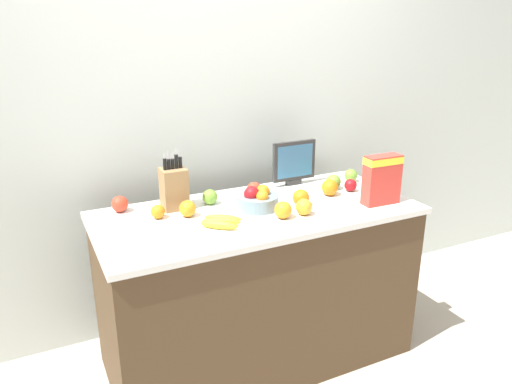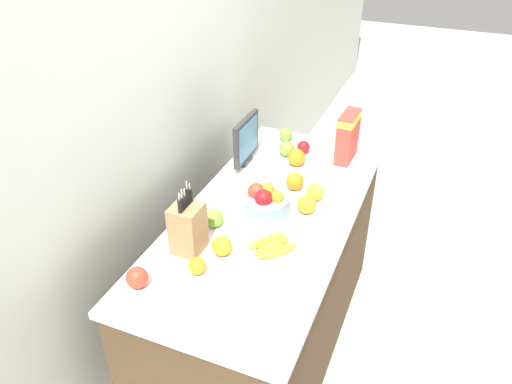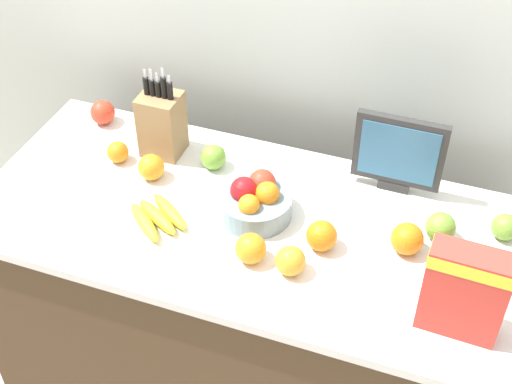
# 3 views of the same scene
# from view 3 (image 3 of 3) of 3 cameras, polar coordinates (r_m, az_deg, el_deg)

# --- Properties ---
(counter) EXTENTS (1.60, 0.72, 0.87)m
(counter) POSITION_cam_3_polar(r_m,az_deg,el_deg) (2.35, -0.47, -9.82)
(counter) COLOR #4C3823
(counter) RESTS_ON ground_plane
(knife_block) EXTENTS (0.12, 0.11, 0.31)m
(knife_block) POSITION_cam_3_polar(r_m,az_deg,el_deg) (2.23, -7.55, 5.48)
(knife_block) COLOR #937047
(knife_block) RESTS_ON counter
(small_monitor) EXTENTS (0.26, 0.03, 0.25)m
(small_monitor) POSITION_cam_3_polar(r_m,az_deg,el_deg) (2.09, 11.35, 3.08)
(small_monitor) COLOR #2D2D2D
(small_monitor) RESTS_ON counter
(cereal_box) EXTENTS (0.20, 0.09, 0.26)m
(cereal_box) POSITION_cam_3_polar(r_m,az_deg,el_deg) (1.74, 16.41, -7.43)
(cereal_box) COLOR red
(cereal_box) RESTS_ON counter
(fruit_bowl) EXTENTS (0.21, 0.21, 0.12)m
(fruit_bowl) POSITION_cam_3_polar(r_m,az_deg,el_deg) (2.02, -0.05, -0.68)
(fruit_bowl) COLOR gray
(fruit_bowl) RESTS_ON counter
(banana_bunch) EXTENTS (0.21, 0.20, 0.04)m
(banana_bunch) POSITION_cam_3_polar(r_m,az_deg,el_deg) (2.03, -7.91, -1.99)
(banana_bunch) COLOR yellow
(banana_bunch) RESTS_ON counter
(apple_leftmost) EXTENTS (0.08, 0.08, 0.08)m
(apple_leftmost) POSITION_cam_3_polar(r_m,az_deg,el_deg) (2.02, 14.55, -2.73)
(apple_leftmost) COLOR #6B9E33
(apple_leftmost) RESTS_ON counter
(apple_rightmost) EXTENTS (0.08, 0.08, 0.08)m
(apple_rightmost) POSITION_cam_3_polar(r_m,az_deg,el_deg) (2.07, 19.30, -2.66)
(apple_rightmost) COLOR #6B9E33
(apple_rightmost) RESTS_ON counter
(apple_near_bananas) EXTENTS (0.07, 0.07, 0.07)m
(apple_near_bananas) POSITION_cam_3_polar(r_m,az_deg,el_deg) (1.97, 16.03, -4.67)
(apple_near_bananas) COLOR #A31419
(apple_near_bananas) RESTS_ON counter
(apple_by_knife_block) EXTENTS (0.08, 0.08, 0.08)m
(apple_by_knife_block) POSITION_cam_3_polar(r_m,az_deg,el_deg) (2.43, -12.17, 6.24)
(apple_by_knife_block) COLOR red
(apple_by_knife_block) RESTS_ON counter
(apple_middle) EXTENTS (0.08, 0.08, 0.08)m
(apple_middle) POSITION_cam_3_polar(r_m,az_deg,el_deg) (2.19, -3.43, 2.81)
(apple_middle) COLOR #6B9E33
(apple_middle) RESTS_ON counter
(orange_by_cereal) EXTENTS (0.09, 0.09, 0.09)m
(orange_by_cereal) POSITION_cam_3_polar(r_m,az_deg,el_deg) (1.96, 11.99, -3.69)
(orange_by_cereal) COLOR orange
(orange_by_cereal) RESTS_ON counter
(orange_mid_right) EXTENTS (0.08, 0.08, 0.08)m
(orange_mid_right) POSITION_cam_3_polar(r_m,az_deg,el_deg) (1.89, -0.43, -4.54)
(orange_mid_right) COLOR orange
(orange_mid_right) RESTS_ON counter
(orange_front_left) EXTENTS (0.08, 0.08, 0.08)m
(orange_front_left) POSITION_cam_3_polar(r_m,az_deg,el_deg) (1.87, 2.77, -5.52)
(orange_front_left) COLOR orange
(orange_front_left) RESTS_ON counter
(orange_mid_left) EXTENTS (0.07, 0.07, 0.07)m
(orange_mid_left) POSITION_cam_3_polar(r_m,az_deg,el_deg) (2.26, -11.01, 3.16)
(orange_mid_left) COLOR orange
(orange_mid_left) RESTS_ON counter
(orange_front_center) EXTENTS (0.09, 0.09, 0.09)m
(orange_front_center) POSITION_cam_3_polar(r_m,az_deg,el_deg) (1.93, 5.27, -3.51)
(orange_front_center) COLOR orange
(orange_front_center) RESTS_ON counter
(orange_near_bowl) EXTENTS (0.08, 0.08, 0.08)m
(orange_near_bowl) POSITION_cam_3_polar(r_m,az_deg,el_deg) (2.17, -8.38, 1.98)
(orange_near_bowl) COLOR orange
(orange_near_bowl) RESTS_ON counter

